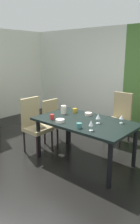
% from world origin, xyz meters
% --- Properties ---
extents(ground_plane, '(6.01, 5.49, 0.02)m').
position_xyz_m(ground_plane, '(0.00, 0.00, -0.01)').
color(ground_plane, black).
extents(back_panel_interior, '(3.13, 0.10, 2.52)m').
position_xyz_m(back_panel_interior, '(-1.44, 2.69, 1.26)').
color(back_panel_interior, silver).
rests_on(back_panel_interior, ground_plane).
extents(dining_table, '(1.70, 1.00, 0.76)m').
position_xyz_m(dining_table, '(0.55, 0.50, 0.67)').
color(dining_table, black).
rests_on(dining_table, ground_plane).
extents(chair_left_far, '(0.45, 0.44, 0.92)m').
position_xyz_m(chair_left_far, '(-0.44, 0.77, 0.53)').
color(chair_left_far, '#9C8C63').
rests_on(chair_left_far, ground_plane).
extents(chair_head_far, '(0.44, 0.45, 1.06)m').
position_xyz_m(chair_head_far, '(0.54, 1.76, 0.57)').
color(chair_head_far, '#9C8C63').
rests_on(chair_head_far, ground_plane).
extents(chair_left_near, '(0.45, 0.44, 1.05)m').
position_xyz_m(chair_left_near, '(-0.45, 0.23, 0.57)').
color(chair_left_near, '#9C8C63').
rests_on(chair_left_near, ground_plane).
extents(wine_glass_center, '(0.07, 0.07, 0.14)m').
position_xyz_m(wine_glass_center, '(1.09, 0.78, 0.86)').
color(wine_glass_center, silver).
rests_on(wine_glass_center, dining_table).
extents(wine_glass_left, '(0.07, 0.07, 0.16)m').
position_xyz_m(wine_glass_left, '(0.92, 0.16, 0.87)').
color(wine_glass_left, silver).
rests_on(wine_glass_left, dining_table).
extents(wine_glass_north, '(0.08, 0.08, 0.16)m').
position_xyz_m(wine_glass_north, '(0.81, 0.52, 0.87)').
color(wine_glass_north, silver).
rests_on(wine_glass_north, dining_table).
extents(serving_bowl_near_shelf, '(0.13, 0.13, 0.05)m').
position_xyz_m(serving_bowl_near_shelf, '(0.40, 0.81, 0.78)').
color(serving_bowl_near_shelf, beige).
rests_on(serving_bowl_near_shelf, dining_table).
extents(serving_bowl_south, '(0.15, 0.15, 0.05)m').
position_xyz_m(serving_bowl_south, '(0.30, 0.15, 0.79)').
color(serving_bowl_south, silver).
rests_on(serving_bowl_south, dining_table).
extents(cup_west, '(0.07, 0.07, 0.09)m').
position_xyz_m(cup_west, '(0.08, 0.19, 0.80)').
color(cup_west, red).
rests_on(cup_west, dining_table).
extents(cup_front, '(0.08, 0.08, 0.08)m').
position_xyz_m(cup_front, '(0.09, 0.80, 0.80)').
color(cup_front, '#B98E24').
rests_on(cup_front, dining_table).
extents(cup_near_window, '(0.08, 0.08, 0.08)m').
position_xyz_m(cup_near_window, '(0.72, 0.14, 0.80)').
color(cup_near_window, '#38746F').
rests_on(cup_near_window, dining_table).
extents(pitcher_right, '(0.12, 0.10, 0.16)m').
position_xyz_m(pitcher_right, '(-0.01, 0.58, 0.84)').
color(pitcher_right, beige).
rests_on(pitcher_right, dining_table).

